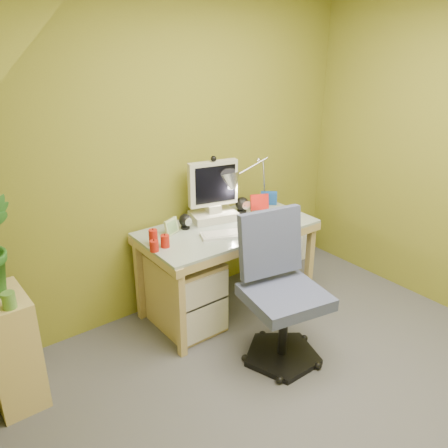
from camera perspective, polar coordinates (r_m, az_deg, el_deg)
floor at (r=3.05m, az=12.36°, el=-21.05°), size 3.20×3.20×0.01m
wall_back at (r=3.54m, az=-6.00°, el=8.25°), size 3.20×0.01×2.40m
wall_left at (r=1.60m, az=-24.94°, el=-13.25°), size 0.01×3.20×2.40m
slope_ceiling at (r=1.55m, az=-6.94°, el=13.92°), size 1.10×3.20×1.10m
desk at (r=3.68m, az=0.42°, el=-5.30°), size 1.32×0.68×0.70m
monitor at (r=3.56m, az=-1.33°, el=4.67°), size 0.45×0.32×0.55m
speaker_left at (r=3.48m, az=-4.69°, el=0.31°), size 0.10×0.10×0.11m
speaker_right at (r=3.77m, az=2.18°, el=2.35°), size 0.13×0.13×0.13m
keyboard at (r=3.37m, az=0.83°, el=-1.20°), size 0.45×0.29×0.02m
mousepad at (r=3.66m, az=6.49°, el=0.49°), size 0.26×0.21×0.01m
mouse at (r=3.65m, az=6.50°, el=0.75°), size 0.13×0.09×0.04m
amber_tumbler at (r=3.56m, az=3.52°, el=0.67°), size 0.08×0.08×0.09m
candle_cluster at (r=3.21m, az=-8.15°, el=-1.88°), size 0.17×0.16×0.11m
photo_frame_red at (r=3.84m, az=4.29°, el=2.65°), size 0.14×0.08×0.13m
photo_frame_blue at (r=3.96m, az=5.42°, el=3.14°), size 0.11×0.10×0.11m
photo_frame_green at (r=3.40m, az=-6.33°, el=-0.31°), size 0.13×0.07×0.11m
desk_lamp at (r=3.82m, az=4.13°, el=6.38°), size 0.60×0.33×0.61m
side_ledge at (r=3.10m, az=-24.32°, el=-13.56°), size 0.26×0.40×0.70m
green_cup at (r=2.77m, az=-24.46°, el=-8.36°), size 0.07×0.07×0.09m
task_chair at (r=3.08m, az=7.38°, el=-8.39°), size 0.64×0.64×0.99m
radiator at (r=4.55m, az=8.49°, el=-2.11°), size 0.37×0.17×0.36m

